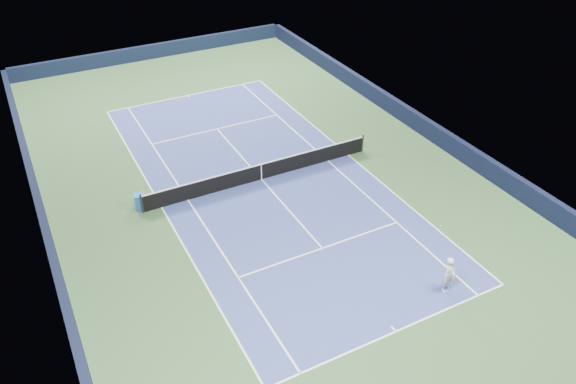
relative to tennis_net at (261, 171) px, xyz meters
name	(u,v)px	position (x,y,z in m)	size (l,w,h in m)	color
ground	(262,179)	(0.00, 0.00, -0.50)	(40.00, 40.00, 0.00)	#2D4E2A
wall_far	(153,51)	(0.00, 19.82, 0.05)	(22.00, 0.35, 1.10)	black
wall_right	(424,126)	(10.82, 0.00, 0.05)	(0.35, 40.00, 1.10)	black
wall_left	(46,230)	(-10.82, 0.00, 0.05)	(0.35, 40.00, 1.10)	black
court_surface	(262,179)	(0.00, 0.00, -0.50)	(10.97, 23.77, 0.01)	navy
baseline_far	(188,95)	(0.00, 11.88, -0.50)	(10.97, 0.08, 0.00)	white
baseline_near	(396,332)	(0.00, -11.88, -0.50)	(10.97, 0.08, 0.00)	white
sideline_doubles_right	(348,155)	(5.49, 0.00, -0.50)	(0.08, 23.77, 0.00)	white
sideline_doubles_left	(162,207)	(-5.49, 0.00, -0.50)	(0.08, 23.77, 0.00)	white
sideline_singles_right	(328,161)	(4.12, 0.00, -0.50)	(0.08, 23.77, 0.00)	white
sideline_singles_left	(188,200)	(-4.12, 0.00, -0.50)	(0.08, 23.77, 0.00)	white
service_line_far	(217,129)	(0.00, 6.40, -0.50)	(8.23, 0.08, 0.00)	white
service_line_near	(322,248)	(0.00, -6.40, -0.50)	(8.23, 0.08, 0.00)	white
center_service_line	(262,179)	(0.00, 0.00, -0.50)	(0.08, 12.80, 0.00)	white
center_mark_far	(188,96)	(0.00, 11.73, -0.50)	(0.08, 0.30, 0.00)	white
center_mark_near	(393,329)	(0.00, -11.73, -0.50)	(0.08, 0.30, 0.00)	white
tennis_net	(261,171)	(0.00, 0.00, 0.00)	(12.90, 0.10, 1.07)	black
sponsor_cube	(140,201)	(-6.40, 0.40, -0.10)	(0.59, 0.53, 0.82)	#1D5BB2
tennis_player	(449,275)	(3.18, -11.00, 0.32)	(0.82, 1.32, 2.61)	silver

